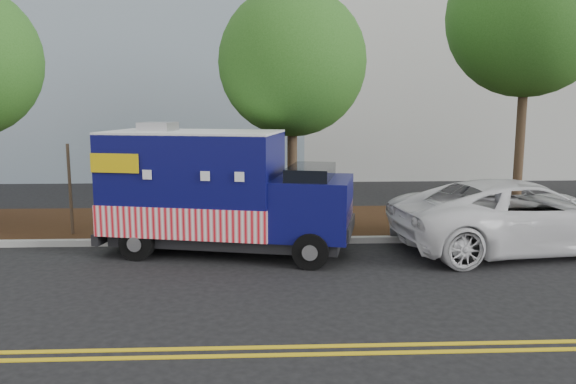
{
  "coord_description": "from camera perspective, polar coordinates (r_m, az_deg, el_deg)",
  "views": [
    {
      "loc": [
        0.21,
        -11.86,
        3.4
      ],
      "look_at": [
        0.78,
        0.6,
        1.4
      ],
      "focal_mm": 35.0,
      "sensor_mm": 36.0,
      "label": 1
    }
  ],
  "objects": [
    {
      "name": "ground",
      "position": [
        12.34,
        -3.52,
        -6.89
      ],
      "size": [
        120.0,
        120.0,
        0.0
      ],
      "primitive_type": "plane",
      "color": "black",
      "rests_on": "ground"
    },
    {
      "name": "curb",
      "position": [
        13.67,
        -3.44,
        -4.98
      ],
      "size": [
        120.0,
        0.18,
        0.15
      ],
      "primitive_type": "cube",
      "color": "#9E9E99",
      "rests_on": "ground"
    },
    {
      "name": "mulch_strip",
      "position": [
        15.72,
        -3.33,
        -3.11
      ],
      "size": [
        120.0,
        4.0,
        0.15
      ],
      "primitive_type": "cube",
      "color": "black",
      "rests_on": "ground"
    },
    {
      "name": "centerline_near",
      "position": [
        8.15,
        -4.02,
        -15.5
      ],
      "size": [
        120.0,
        0.1,
        0.01
      ],
      "primitive_type": "cube",
      "color": "gold",
      "rests_on": "ground"
    },
    {
      "name": "centerline_far",
      "position": [
        7.92,
        -4.06,
        -16.25
      ],
      "size": [
        120.0,
        0.1,
        0.01
      ],
      "primitive_type": "cube",
      "color": "gold",
      "rests_on": "ground"
    },
    {
      "name": "tree_b",
      "position": [
        14.74,
        0.44,
        13.0
      ],
      "size": [
        3.8,
        3.8,
        6.31
      ],
      "color": "#38281C",
      "rests_on": "ground"
    },
    {
      "name": "tree_c",
      "position": [
        17.28,
        23.2,
        16.06
      ],
      "size": [
        4.38,
        4.38,
        7.91
      ],
      "color": "#38281C",
      "rests_on": "ground"
    },
    {
      "name": "sign_post",
      "position": [
        14.83,
        -21.25,
        -0.04
      ],
      "size": [
        0.06,
        0.06,
        2.4
      ],
      "primitive_type": "cube",
      "color": "#473828",
      "rests_on": "ground"
    },
    {
      "name": "food_truck",
      "position": [
        12.76,
        -7.42,
        -0.26
      ],
      "size": [
        5.9,
        3.22,
        2.95
      ],
      "rotation": [
        0.0,
        0.0,
        -0.22
      ],
      "color": "black",
      "rests_on": "ground"
    },
    {
      "name": "white_car",
      "position": [
        13.95,
        22.64,
        -2.24
      ],
      "size": [
        6.22,
        3.49,
        1.64
      ],
      "primitive_type": "imported",
      "rotation": [
        0.0,
        0.0,
        1.7
      ],
      "color": "white",
      "rests_on": "ground"
    }
  ]
}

